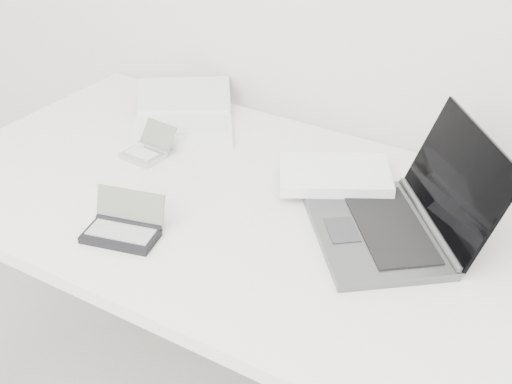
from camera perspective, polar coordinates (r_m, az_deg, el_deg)
The scene contains 5 objects.
desk at distance 1.51m, azimuth 1.77°, elevation -3.09°, with size 1.60×0.80×0.73m.
laptop_large at distance 1.47m, azimuth 9.63°, elevation -0.81°, with size 0.55×0.46×0.21m.
netbook_open_white at distance 1.84m, azimuth -5.83°, elevation 5.74°, with size 0.38×0.40×0.06m.
pda_silver at distance 1.71m, azimuth -8.68°, elevation 3.34°, with size 0.10×0.12×0.07m.
palmtop_charcoal at distance 1.43m, azimuth -10.55°, elevation -2.88°, with size 0.17×0.14×0.08m.
Camera 1 is at (0.62, 0.47, 1.54)m, focal length 50.00 mm.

